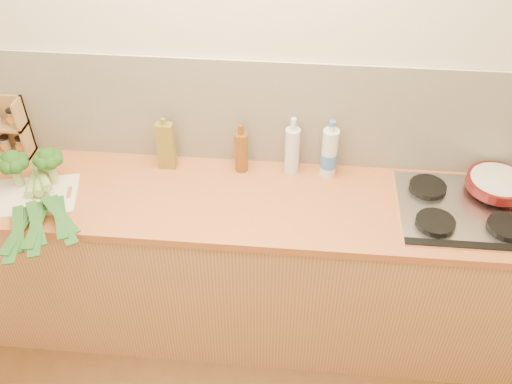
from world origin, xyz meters
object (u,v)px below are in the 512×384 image
skillet (498,183)px  chopping_board (36,196)px  gas_hob (465,209)px  spice_rack (2,129)px

skillet → chopping_board: bearing=174.7°
gas_hob → spice_rack: (-2.21, 0.25, 0.12)m
gas_hob → skillet: (0.16, 0.14, 0.05)m
chopping_board → spice_rack: bearing=117.1°
spice_rack → chopping_board: bearing=-50.8°
gas_hob → chopping_board: size_ratio=1.57×
chopping_board → spice_rack: 0.45m
skillet → gas_hob: bearing=-150.7°
chopping_board → skillet: size_ratio=0.91×
gas_hob → spice_rack: 2.23m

